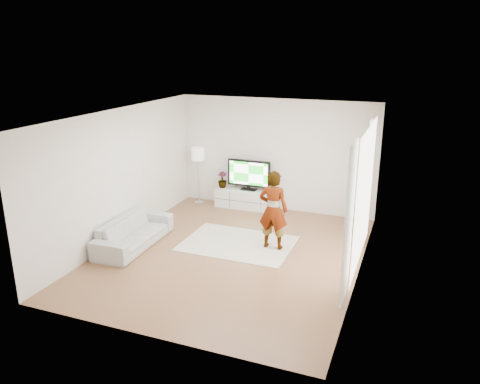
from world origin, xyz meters
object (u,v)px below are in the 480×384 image
at_px(television, 249,174).
at_px(floor_lamp, 198,156).
at_px(rug, 238,243).
at_px(player, 273,210).
at_px(media_console, 248,199).
at_px(sofa, 134,232).

distance_m(television, floor_lamp, 1.42).
xyz_separation_m(television, floor_lamp, (-1.37, -0.09, 0.36)).
xyz_separation_m(rug, floor_lamp, (-1.95, 2.16, 1.26)).
bearing_deg(player, floor_lamp, -38.88).
relative_size(television, player, 0.68).
xyz_separation_m(media_console, television, (0.00, 0.03, 0.66)).
bearing_deg(floor_lamp, television, 3.85).
relative_size(media_console, television, 1.51).
xyz_separation_m(rug, sofa, (-2.00, -0.86, 0.29)).
bearing_deg(television, rug, -75.59).
relative_size(rug, sofa, 1.12).
xyz_separation_m(television, rug, (0.58, -2.25, -0.90)).
xyz_separation_m(media_console, floor_lamp, (-1.37, -0.06, 1.02)).
bearing_deg(rug, television, 104.41).
distance_m(media_console, rug, 2.31).
bearing_deg(sofa, media_console, -26.56).
relative_size(rug, player, 1.39).
distance_m(rug, player, 1.12).
relative_size(media_console, floor_lamp, 1.14).
distance_m(media_console, floor_lamp, 1.71).
relative_size(player, floor_lamp, 1.10).
xyz_separation_m(sofa, floor_lamp, (0.04, 3.01, 0.96)).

